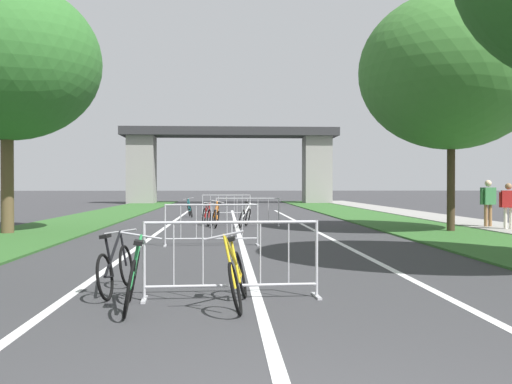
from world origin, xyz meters
The scene contains 22 objects.
grass_verge_left centered at (-6.38, 22.28, 0.03)m, with size 3.39×54.46×0.05m, color #2D5B26.
grass_verge_right centered at (6.38, 22.28, 0.03)m, with size 3.39×54.46×0.05m, color #2D5B26.
sidewalk_path_right centered at (9.25, 22.28, 0.04)m, with size 2.33×54.46×0.08m, color gray.
lane_stripe_center centered at (0.00, 15.75, 0.00)m, with size 0.14×31.50×0.01m, color silver.
lane_stripe_right_lane centered at (2.58, 15.75, 0.00)m, with size 0.14×31.50×0.01m, color silver.
lane_stripe_left_lane centered at (-2.58, 15.75, 0.00)m, with size 0.14×31.50×0.01m, color silver.
overpass_bridge centered at (0.00, 45.00, 4.05)m, with size 17.82×3.32×6.24m.
tree_left_maple_mid centered at (-7.14, 15.11, 5.33)m, with size 5.73×5.73×7.78m.
tree_right_oak_mid centered at (6.87, 15.18, 5.20)m, with size 5.94×5.94×7.72m.
crowd_barrier_nearest centered at (-0.34, 4.63, 0.52)m, with size 2.40×0.56×1.05m.
crowd_barrier_second centered at (-0.77, 11.44, 0.52)m, with size 2.39×0.53×1.05m.
crowd_barrier_third centered at (0.40, 18.25, 0.52)m, with size 2.40×0.55×1.05m.
crowd_barrier_fourth centered at (-0.36, 25.07, 0.52)m, with size 2.38×0.44×1.05m.
bicycle_teal_0 centered at (-2.12, 24.60, 0.37)m, with size 0.48×1.59×0.94m.
bicycle_red_1 centered at (-1.13, 18.82, 0.36)m, with size 0.59×1.70×0.89m.
bicycle_orange_2 centered at (-0.77, 17.77, 0.36)m, with size 0.53×1.71×0.98m.
bicycle_yellow_3 centered at (-0.28, 4.15, 0.37)m, with size 0.57×1.70×1.00m.
bicycle_black_4 centered at (-1.97, 5.11, 0.36)m, with size 0.49×1.70×0.88m.
bicycle_green_5 centered at (-1.57, 4.04, 0.38)m, with size 0.54×1.70×0.93m.
bicycle_white_6 centered at (0.29, 17.73, 0.37)m, with size 0.72×1.70×0.95m.
pedestrian_in_red_jacket centered at (8.91, 15.45, 0.97)m, with size 0.56×0.37×1.59m.
pedestrian_strolling centered at (8.77, 16.63, 1.04)m, with size 0.60×0.39×1.70m.
Camera 1 is at (-0.44, -3.12, 1.53)m, focal length 40.60 mm.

